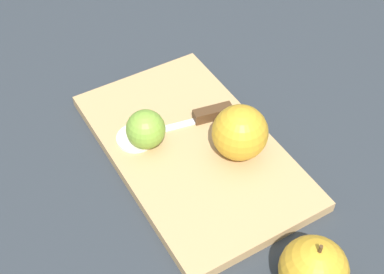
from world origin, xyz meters
The scene contains 7 objects.
ground_plane centered at (0.00, 0.00, 0.00)m, with size 4.00×4.00×0.00m, color #282D33.
cutting_board centered at (0.00, 0.00, 0.01)m, with size 0.46×0.32×0.02m.
apple_half_left centered at (-0.04, -0.07, 0.06)m, with size 0.09×0.09×0.09m.
apple_half_right centered at (0.03, 0.07, 0.05)m, with size 0.06×0.06×0.06m.
knife centered at (0.05, -0.05, 0.03)m, with size 0.02×0.14×0.02m.
apple_slice centered at (0.05, 0.08, 0.02)m, with size 0.06×0.06×0.01m.
apple_whole centered at (-0.28, -0.06, 0.05)m, with size 0.09×0.09×0.10m.
Camera 1 is at (-0.55, 0.21, 0.67)m, focal length 50.00 mm.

